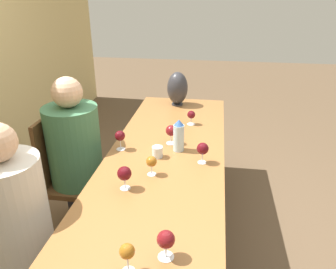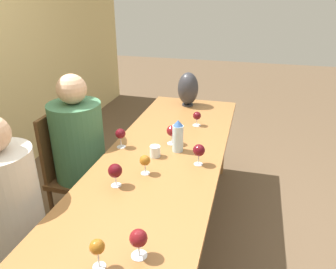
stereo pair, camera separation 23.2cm
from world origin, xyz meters
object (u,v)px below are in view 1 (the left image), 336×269
at_px(wine_glass_2, 127,252).
at_px(wine_glass_4, 120,136).
at_px(wine_glass_0, 171,131).
at_px(chair_near, 9,246).
at_px(water_tumbler, 157,152).
at_px(wine_glass_5, 191,115).
at_px(vase, 177,88).
at_px(wine_glass_3, 151,162).
at_px(person_far, 77,155).
at_px(wine_glass_1, 124,174).
at_px(chair_far, 68,173).
at_px(wine_glass_7, 166,240).
at_px(person_near, 18,225).
at_px(water_bottle, 179,136).
at_px(wine_glass_6, 203,149).

relative_size(wine_glass_2, wine_glass_4, 0.98).
height_order(wine_glass_0, wine_glass_2, wine_glass_0).
distance_m(wine_glass_4, chair_near, 0.95).
relative_size(wine_glass_0, chair_near, 0.15).
distance_m(wine_glass_2, chair_near, 0.92).
xyz_separation_m(wine_glass_4, chair_near, (-0.75, 0.45, -0.37)).
relative_size(water_tumbler, wine_glass_5, 0.64).
bearing_deg(vase, wine_glass_3, -179.80).
relative_size(vase, person_far, 0.26).
relative_size(wine_glass_0, wine_glass_2, 1.03).
bearing_deg(wine_glass_2, wine_glass_1, 16.52).
height_order(wine_glass_1, chair_far, chair_far).
relative_size(water_tumbler, wine_glass_7, 0.57).
bearing_deg(wine_glass_2, wine_glass_5, -4.26).
distance_m(chair_far, person_near, 0.81).
distance_m(wine_glass_1, wine_glass_2, 0.61).
xyz_separation_m(wine_glass_4, wine_glass_5, (0.54, -0.46, -0.02)).
xyz_separation_m(water_tumbler, wine_glass_5, (0.61, -0.18, 0.04)).
bearing_deg(wine_glass_0, chair_far, 97.88).
bearing_deg(wine_glass_1, person_near, 117.57).
height_order(water_tumbler, person_far, person_far).
relative_size(water_tumbler, wine_glass_0, 0.54).
bearing_deg(vase, person_far, 146.82).
distance_m(wine_glass_2, person_near, 0.79).
xyz_separation_m(wine_glass_4, wine_glass_7, (-0.96, -0.48, -0.01)).
bearing_deg(wine_glass_4, wine_glass_5, -40.27).
distance_m(vase, person_far, 1.19).
relative_size(wine_glass_2, person_far, 0.11).
height_order(wine_glass_1, wine_glass_5, wine_glass_1).
bearing_deg(water_tumbler, water_bottle, -46.86).
bearing_deg(wine_glass_1, wine_glass_4, 18.92).
height_order(wine_glass_0, person_near, person_near).
xyz_separation_m(wine_glass_3, wine_glass_7, (-0.66, -0.19, 0.01)).
relative_size(chair_far, person_near, 0.77).
distance_m(wine_glass_3, person_far, 0.75).
xyz_separation_m(vase, wine_glass_1, (-1.49, 0.12, -0.07)).
xyz_separation_m(chair_far, person_near, (-0.79, -0.09, 0.16)).
bearing_deg(person_far, chair_near, 173.37).
bearing_deg(wine_glass_5, chair_near, 144.92).
distance_m(wine_glass_1, person_far, 0.76).
xyz_separation_m(water_bottle, wine_glass_4, (-0.05, 0.41, -0.01)).
distance_m(wine_glass_3, person_near, 0.80).
height_order(wine_glass_2, chair_near, chair_near).
distance_m(water_bottle, person_near, 1.13).
relative_size(wine_glass_3, wine_glass_6, 0.88).
distance_m(vase, wine_glass_0, 0.87).
bearing_deg(person_near, wine_glass_7, -104.18).
relative_size(chair_near, person_far, 0.76).
xyz_separation_m(wine_glass_7, chair_far, (1.00, 0.92, -0.36)).
bearing_deg(wine_glass_0, person_far, 98.90).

